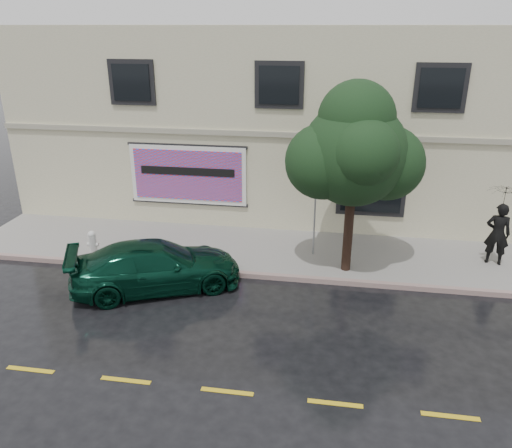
# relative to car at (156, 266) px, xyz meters

# --- Properties ---
(ground) EXTENTS (90.00, 90.00, 0.00)m
(ground) POSITION_rel_car_xyz_m (2.89, -0.46, -0.69)
(ground) COLOR black
(ground) RESTS_ON ground
(sidewalk) EXTENTS (20.00, 3.50, 0.15)m
(sidewalk) POSITION_rel_car_xyz_m (2.89, 2.79, -0.61)
(sidewalk) COLOR gray
(sidewalk) RESTS_ON ground
(curb) EXTENTS (20.00, 0.18, 0.16)m
(curb) POSITION_rel_car_xyz_m (2.89, 1.04, -0.61)
(curb) COLOR gray
(curb) RESTS_ON ground
(road_marking) EXTENTS (19.00, 0.12, 0.01)m
(road_marking) POSITION_rel_car_xyz_m (2.89, -3.96, -0.68)
(road_marking) COLOR gold
(road_marking) RESTS_ON ground
(building) EXTENTS (20.00, 8.12, 7.00)m
(building) POSITION_rel_car_xyz_m (2.90, 8.53, 2.81)
(building) COLOR beige
(building) RESTS_ON ground
(billboard) EXTENTS (4.30, 0.16, 2.20)m
(billboard) POSITION_rel_car_xyz_m (-0.31, 4.46, 1.37)
(billboard) COLOR white
(billboard) RESTS_ON ground
(car) EXTENTS (5.15, 3.81, 1.37)m
(car) POSITION_rel_car_xyz_m (0.00, 0.00, 0.00)
(car) COLOR #083122
(car) RESTS_ON ground
(pedestrian) EXTENTS (0.79, 0.61, 1.95)m
(pedestrian) POSITION_rel_car_xyz_m (9.81, 2.89, 0.44)
(pedestrian) COLOR black
(pedestrian) RESTS_ON sidewalk
(umbrella) EXTENTS (1.38, 1.38, 0.79)m
(umbrella) POSITION_rel_car_xyz_m (9.81, 2.89, 1.81)
(umbrella) COLOR black
(umbrella) RESTS_ON pedestrian
(street_tree) EXTENTS (2.93, 2.93, 5.03)m
(street_tree) POSITION_rel_car_xyz_m (5.32, 1.74, 3.01)
(street_tree) COLOR black
(street_tree) RESTS_ON sidewalk
(fire_hydrant) EXTENTS (0.36, 0.34, 0.89)m
(fire_hydrant) POSITION_rel_car_xyz_m (-2.56, 1.34, -0.10)
(fire_hydrant) COLOR silver
(fire_hydrant) RESTS_ON sidewalk
(sign_pole) EXTENTS (0.32, 0.06, 2.62)m
(sign_pole) POSITION_rel_car_xyz_m (4.29, 2.64, 1.03)
(sign_pole) COLOR #919599
(sign_pole) RESTS_ON sidewalk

